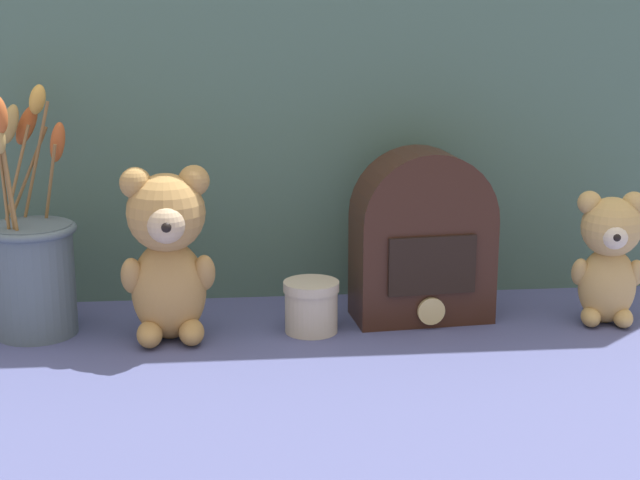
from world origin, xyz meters
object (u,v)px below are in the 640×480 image
teddy_bear_medium (608,255)px  decorative_tin_tall (311,306)px  flower_vase (32,264)px  vintage_radio (422,240)px  teddy_bear_large (167,251)px

teddy_bear_medium → decorative_tin_tall: bearing=-179.7°
flower_vase → vintage_radio: (0.52, 0.01, 0.02)m
flower_vase → decorative_tin_tall: flower_vase is taller
teddy_bear_large → vintage_radio: 0.35m
teddy_bear_large → teddy_bear_medium: teddy_bear_large is taller
teddy_bear_medium → vintage_radio: vintage_radio is taller
teddy_bear_large → decorative_tin_tall: bearing=3.2°
decorative_tin_tall → flower_vase: bearing=175.5°
flower_vase → decorative_tin_tall: size_ratio=4.60×
teddy_bear_large → teddy_bear_medium: size_ratio=1.25×
teddy_bear_large → flower_vase: (-0.18, 0.04, -0.02)m
teddy_bear_medium → flower_vase: flower_vase is taller
teddy_bear_medium → vintage_radio: 0.25m
teddy_bear_large → decorative_tin_tall: teddy_bear_large is taller
vintage_radio → teddy_bear_medium: bearing=-8.9°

